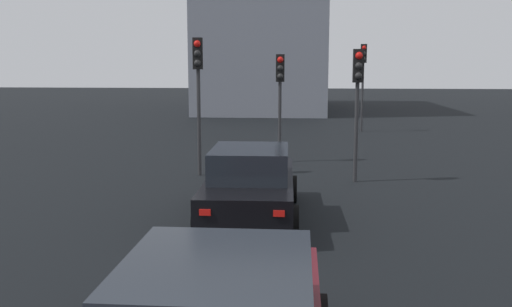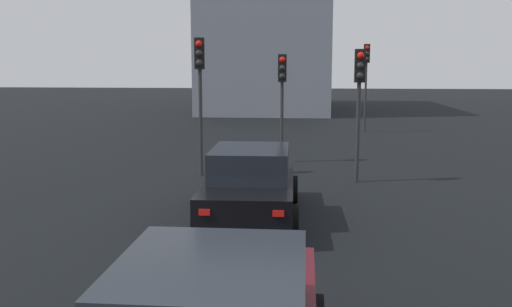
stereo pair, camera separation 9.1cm
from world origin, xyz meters
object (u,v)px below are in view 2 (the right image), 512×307
(traffic_light_near_right, at_px, (282,85))
(car_black_lead, at_px, (251,184))
(traffic_light_far_right, at_px, (359,87))
(traffic_light_far_left, at_px, (200,77))
(traffic_light_near_left, at_px, (366,69))

(traffic_light_near_right, bearing_deg, car_black_lead, -6.47)
(traffic_light_near_right, distance_m, traffic_light_far_right, 3.82)
(traffic_light_near_right, relative_size, traffic_light_far_right, 0.98)
(car_black_lead, xyz_separation_m, traffic_light_near_right, (7.05, -0.31, 1.86))
(traffic_light_far_left, bearing_deg, traffic_light_near_right, 132.32)
(traffic_light_far_left, bearing_deg, traffic_light_near_left, 147.38)
(traffic_light_near_right, relative_size, traffic_light_far_left, 0.90)
(traffic_light_near_right, xyz_separation_m, traffic_light_far_right, (-3.08, -2.26, 0.05))
(traffic_light_near_left, height_order, traffic_light_far_left, traffic_light_near_left)
(car_black_lead, bearing_deg, traffic_light_far_left, 21.84)
(traffic_light_near_right, xyz_separation_m, traffic_light_far_left, (-2.53, 2.27, 0.29))
(traffic_light_far_right, bearing_deg, traffic_light_near_right, -145.46)
(traffic_light_near_right, bearing_deg, traffic_light_far_left, -45.84)
(traffic_light_far_right, bearing_deg, traffic_light_far_left, -98.66)
(car_black_lead, distance_m, traffic_light_far_left, 5.38)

